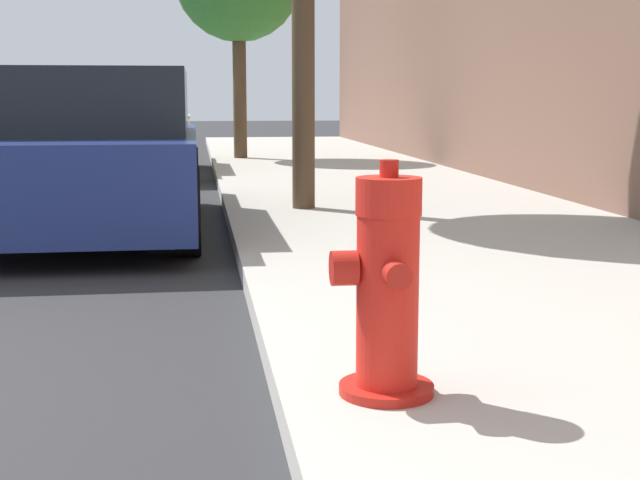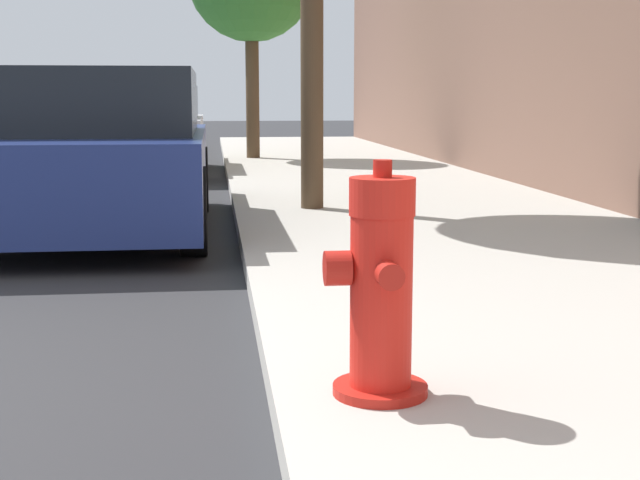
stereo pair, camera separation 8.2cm
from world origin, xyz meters
name	(u,v)px [view 1 (the left image)]	position (x,y,z in m)	size (l,w,h in m)	color
fire_hydrant	(386,290)	(2.54, -0.19, 0.52)	(0.37, 0.37, 0.84)	red
parked_car_near	(89,155)	(0.97, 4.72, 0.69)	(1.88, 4.16, 1.41)	navy
parked_car_mid	(132,132)	(0.94, 10.57, 0.65)	(1.78, 3.92, 1.34)	silver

